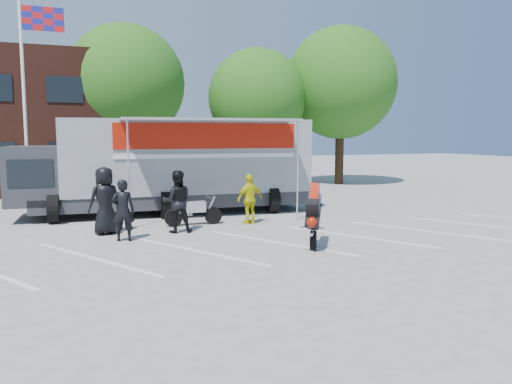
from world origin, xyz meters
TOP-DOWN VIEW (x-y plane):
  - ground at (0.00, 0.00)m, footprint 100.00×100.00m
  - parking_bay_lines at (0.00, 1.00)m, footprint 18.09×13.33m
  - flagpole at (-6.24, 10.00)m, footprint 1.61×0.12m
  - tree_left at (-2.00, 16.00)m, footprint 6.12×6.12m
  - tree_mid at (5.00, 15.00)m, footprint 5.44×5.44m
  - tree_right at (10.00, 14.50)m, footprint 6.46×6.46m
  - transporter_truck at (-1.33, 7.20)m, footprint 11.29×6.07m
  - parked_motorcycle at (-1.34, 4.42)m, footprint 1.92×0.64m
  - stunt_bike_rider at (1.00, 0.49)m, footprint 1.48×1.74m
  - spectator_leather_a at (-4.11, 3.97)m, footprint 1.13×0.92m
  - spectator_leather_b at (-3.73, 2.81)m, footprint 0.72×0.57m
  - spectator_leather_c at (-2.08, 3.47)m, footprint 1.01×0.85m
  - spectator_hivis at (0.46, 4.03)m, footprint 1.04×0.65m

SIDE VIEW (x-z plane):
  - ground at x=0.00m, z-range 0.00..0.00m
  - transporter_truck at x=-1.33m, z-range -1.74..1.74m
  - parked_motorcycle at x=-1.34m, z-range -0.50..0.50m
  - stunt_bike_rider at x=1.00m, z-range -0.93..0.93m
  - parking_bay_lines at x=0.00m, z-range 0.00..0.01m
  - spectator_hivis at x=0.46m, z-range 0.00..1.65m
  - spectator_leather_b at x=-3.73m, z-range 0.00..1.72m
  - spectator_leather_c at x=-2.08m, z-range 0.00..1.87m
  - spectator_leather_a at x=-4.11m, z-range 0.00..2.00m
  - tree_mid at x=5.00m, z-range 1.10..8.78m
  - flagpole at x=-6.24m, z-range 1.05..9.05m
  - tree_left at x=-2.00m, z-range 1.25..9.89m
  - tree_right at x=10.00m, z-range 1.32..10.44m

